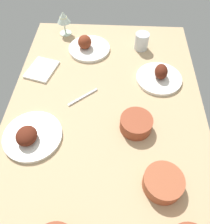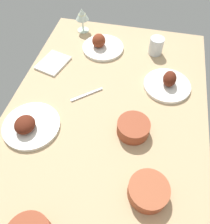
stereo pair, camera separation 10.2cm
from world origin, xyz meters
The scene contains 10 objects.
dining_table centered at (0.00, 0.00, 2.00)cm, with size 140.00×90.00×4.00cm, color tan.
plate_center_main centered at (13.72, -29.70, 5.89)cm, with size 24.34×24.34×7.06cm.
plate_far_side centered at (-23.58, 25.94, 6.03)cm, with size 22.74×22.74×8.38cm.
plate_near_viewer centered at (-45.13, -12.04, 6.20)cm, with size 23.01×23.01×8.56cm.
bowl_pasta centered at (6.14, 13.37, 7.23)cm, with size 13.59×13.59×5.96cm.
bowl_onions centered at (30.77, 22.27, 7.10)cm, with size 14.33×14.33×5.70cm.
wine_glass centered at (-59.75, -27.03, 13.93)cm, with size 7.60×7.60×14.00cm.
water_tumbler centered at (-47.97, 17.75, 8.65)cm, with size 7.55×7.55×9.30cm, color silver.
folded_napkin centered at (-26.94, -34.38, 4.60)cm, with size 16.33×12.94×1.20cm, color white.
spoon_loose centered at (-9.48, -10.94, 4.40)cm, with size 16.47×0.90×0.80cm, color silver.
Camera 1 is at (60.91, 3.26, 87.30)cm, focal length 37.06 mm.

